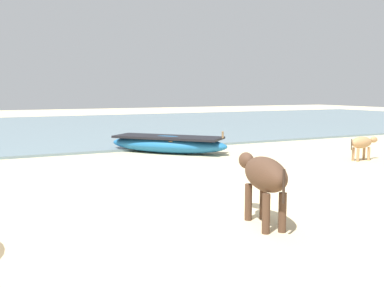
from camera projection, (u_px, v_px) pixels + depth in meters
ground at (199, 194)px, 8.18m from camera, size 80.00×80.00×0.00m
sea_water at (55, 128)px, 22.48m from camera, size 60.00×20.00×0.08m
fishing_boat_2 at (168, 144)px, 13.57m from camera, size 3.43×3.60×0.73m
cow_adult_dark at (264, 176)px, 6.21m from camera, size 0.67×1.52×1.00m
calf_near_tan at (362, 143)px, 12.04m from camera, size 1.04×0.32×0.67m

